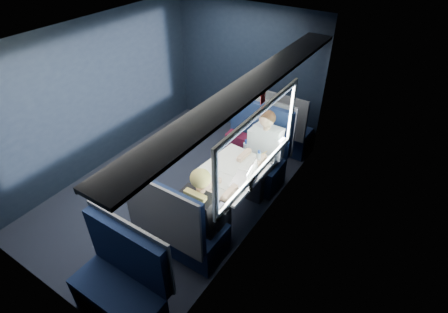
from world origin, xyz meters
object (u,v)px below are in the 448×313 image
Objects in this scene: woman at (205,209)px; bottle_small at (259,158)px; seat_bay_far at (180,228)px; laptop at (248,178)px; man at (263,150)px; table at (233,178)px; seat_bay_near at (252,155)px; cup at (270,160)px; seat_row_back at (122,286)px; seat_row_front at (279,129)px.

woman is 1.08m from bottle_small.
seat_bay_far is 3.14× the size of laptop.
laptop is at bearing 62.35° from seat_bay_far.
seat_bay_far is at bearing -99.03° from man.
table is at bearing 95.45° from woman.
seat_bay_far is (-0.18, -0.87, -0.25)m from table.
woman is at bearing -80.54° from seat_bay_near.
cup is at bearing -41.33° from seat_bay_near.
cup is (0.12, 0.08, -0.04)m from bottle_small.
seat_bay_near reaches higher than seat_row_back.
bottle_small is at bearing -72.49° from man.
seat_bay_near reaches higher than cup.
seat_row_back is at bearing -89.71° from seat_bay_near.
laptop is (0.43, -1.85, 0.40)m from seat_row_front.
seat_row_back is at bearing -102.93° from woman.
seat_bay_near is 0.43m from man.
table is 1.82m from seat_row_back.
man reaches higher than table.
seat_row_back is at bearing -90.00° from seat_row_front.
seat_row_front is (0.00, 2.67, -0.00)m from seat_bay_far.
seat_bay_near is 3.14× the size of laptop.
seat_bay_near is (-0.20, 0.87, -0.24)m from table.
laptop is (0.25, -0.05, 0.15)m from table.
seat_row_front is at bearing 89.16° from seat_bay_near.
bottle_small is at bearing 100.36° from laptop.
table is 0.70m from man.
woman is at bearing -105.48° from laptop.
bottle_small is (0.36, 1.23, 0.42)m from seat_bay_far.
seat_row_front reaches higher than laptop.
seat_bay_far reaches higher than cup.
man is 0.35m from cup.
man is (0.25, 1.57, 0.30)m from seat_bay_far.
seat_bay_far is (0.01, -1.75, -0.01)m from seat_bay_near.
laptop is 4.05× the size of cup.
seat_bay_near is at bearing 99.46° from woman.
seat_bay_far is 2.67m from seat_row_front.
man reaches higher than seat_bay_near.
woman is (0.00, -1.41, 0.01)m from man.
seat_row_front reaches higher than bottle_small.
bottle_small is at bearing 63.94° from table.
table is 2.49× the size of laptop.
cup is at bearing -48.36° from man.
seat_row_front is at bearing 103.17° from laptop.
man reaches higher than bottle_small.
seat_bay_far is at bearing -90.00° from seat_row_front.
table is 0.93m from seat_bay_near.
man is at bearing 90.00° from woman.
table is 0.43m from bottle_small.
seat_bay_near is at bearing 102.64° from table.
seat_row_front is at bearing 109.49° from cup.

